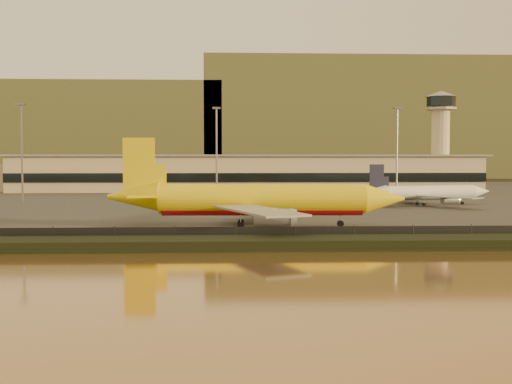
# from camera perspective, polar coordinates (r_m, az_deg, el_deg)

# --- Properties ---
(ground) EXTENTS (900.00, 900.00, 0.00)m
(ground) POSITION_cam_1_polar(r_m,az_deg,el_deg) (98.94, 1.54, -3.68)
(ground) COLOR black
(ground) RESTS_ON ground
(embankment) EXTENTS (320.00, 7.00, 1.40)m
(embankment) POSITION_cam_1_polar(r_m,az_deg,el_deg) (82.03, 2.40, -4.57)
(embankment) COLOR black
(embankment) RESTS_ON ground
(tarmac) EXTENTS (320.00, 220.00, 0.20)m
(tarmac) POSITION_cam_1_polar(r_m,az_deg,el_deg) (193.48, -0.48, -0.38)
(tarmac) COLOR #2D2D2D
(tarmac) RESTS_ON ground
(perimeter_fence) EXTENTS (300.00, 0.05, 2.20)m
(perimeter_fence) POSITION_cam_1_polar(r_m,az_deg,el_deg) (85.91, 2.17, -3.82)
(perimeter_fence) COLOR black
(perimeter_fence) RESTS_ON tarmac
(terminal_building) EXTENTS (202.00, 25.00, 12.60)m
(terminal_building) POSITION_cam_1_polar(r_m,az_deg,el_deg) (223.75, -4.49, 1.65)
(terminal_building) COLOR tan
(terminal_building) RESTS_ON tarmac
(control_tower) EXTENTS (11.20, 11.20, 35.50)m
(control_tower) POSITION_cam_1_polar(r_m,az_deg,el_deg) (241.85, 16.08, 5.29)
(control_tower) COLOR tan
(control_tower) RESTS_ON tarmac
(apron_light_masts) EXTENTS (152.20, 12.20, 25.40)m
(apron_light_masts) POSITION_cam_1_polar(r_m,az_deg,el_deg) (174.46, 4.71, 4.37)
(apron_light_masts) COLOR slate
(apron_light_masts) RESTS_ON tarmac
(distant_hills) EXTENTS (470.00, 160.00, 70.00)m
(distant_hills) POSITION_cam_1_polar(r_m,az_deg,el_deg) (438.68, -4.38, 5.59)
(distant_hills) COLOR brown
(distant_hills) RESTS_ON ground
(dhl_cargo_jet) EXTENTS (49.11, 48.18, 14.69)m
(dhl_cargo_jet) POSITION_cam_1_polar(r_m,az_deg,el_deg) (105.59, 0.07, -0.75)
(dhl_cargo_jet) COLOR yellow
(dhl_cargo_jet) RESTS_ON tarmac
(white_narrowbody_jet) EXTENTS (34.22, 32.77, 9.93)m
(white_narrowbody_jet) POSITION_cam_1_polar(r_m,az_deg,el_deg) (159.98, 15.01, -0.09)
(white_narrowbody_jet) COLOR white
(white_narrowbody_jet) RESTS_ON tarmac
(gse_vehicle_yellow) EXTENTS (4.56, 2.65, 1.93)m
(gse_vehicle_yellow) POSITION_cam_1_polar(r_m,az_deg,el_deg) (131.56, 2.99, -1.51)
(gse_vehicle_yellow) COLOR yellow
(gse_vehicle_yellow) RESTS_ON tarmac
(gse_vehicle_white) EXTENTS (3.88, 2.77, 1.60)m
(gse_vehicle_white) POSITION_cam_1_polar(r_m,az_deg,el_deg) (130.13, -4.52, -1.64)
(gse_vehicle_white) COLOR white
(gse_vehicle_white) RESTS_ON tarmac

